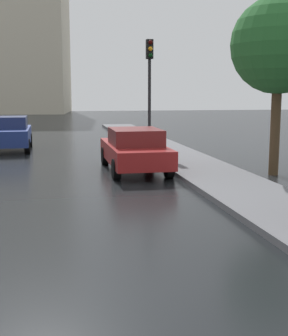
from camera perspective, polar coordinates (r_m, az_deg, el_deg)
The scene contains 6 objects.
ground at distance 5.49m, azimuth -15.59°, elevation -18.12°, with size 120.00×120.00×0.00m, color black.
car_red_near_kerb at distance 14.80m, azimuth -1.18°, elevation 2.34°, with size 1.81×4.44×1.38m.
car_blue_mid_road at distance 20.98m, azimuth -16.43°, elevation 4.13°, with size 1.95×3.92×1.48m.
traffic_light at distance 18.67m, azimuth 0.70°, elevation 11.43°, with size 0.26×0.39×4.43m.
street_tree_near at distance 14.62m, azimuth 16.31°, elevation 14.26°, with size 2.86×2.86×5.32m.
distant_tower at distance 62.27m, azimuth -15.35°, elevation 18.35°, with size 13.05×13.22×31.23m.
Camera 1 is at (0.49, -4.86, 2.49)m, focal length 49.40 mm.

